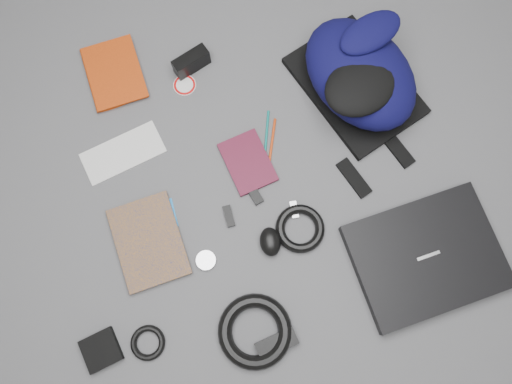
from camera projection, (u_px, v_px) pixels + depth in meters
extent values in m
plane|color=#4F4F51|center=(256.00, 194.00, 1.47)|extent=(4.00, 4.00, 0.00)
cube|color=black|center=(426.00, 256.00, 1.40)|extent=(0.44, 0.36, 0.04)
imported|color=#972C08|center=(88.00, 81.00, 1.54)|extent=(0.19, 0.24, 0.02)
imported|color=#BD750D|center=(118.00, 253.00, 1.42)|extent=(0.22, 0.28, 0.02)
cube|color=silver|center=(123.00, 153.00, 1.49)|extent=(0.26, 0.17, 0.00)
cube|color=#3E0B1B|center=(248.00, 162.00, 1.48)|extent=(0.16, 0.20, 0.01)
cube|color=black|center=(191.00, 62.00, 1.53)|extent=(0.12, 0.08, 0.06)
cylinder|color=silver|center=(185.00, 85.00, 1.55)|extent=(0.08, 0.08, 0.00)
cylinder|color=#0C6C66|center=(267.00, 131.00, 1.51)|extent=(0.04, 0.13, 0.01)
cylinder|color=#BC380E|center=(272.00, 141.00, 1.50)|extent=(0.05, 0.14, 0.01)
cube|color=blue|center=(166.00, 215.00, 1.45)|extent=(0.06, 0.09, 0.00)
cube|color=black|center=(229.00, 216.00, 1.45)|extent=(0.03, 0.06, 0.01)
cube|color=#A4A4A6|center=(294.00, 210.00, 1.45)|extent=(0.02, 0.05, 0.01)
cube|color=black|center=(256.00, 197.00, 1.46)|extent=(0.04, 0.05, 0.01)
ellipsoid|color=black|center=(270.00, 242.00, 1.41)|extent=(0.07, 0.09, 0.04)
cylinder|color=silver|center=(151.00, 275.00, 1.40)|extent=(0.07, 0.07, 0.01)
cylinder|color=silver|center=(206.00, 260.00, 1.41)|extent=(0.07, 0.07, 0.01)
torus|color=black|center=(300.00, 228.00, 1.43)|extent=(0.15, 0.15, 0.03)
cube|color=black|center=(277.00, 343.00, 1.35)|extent=(0.12, 0.07, 0.03)
torus|color=black|center=(255.00, 331.00, 1.35)|extent=(0.22, 0.22, 0.04)
cube|color=black|center=(101.00, 350.00, 1.35)|extent=(0.11, 0.11, 0.02)
torus|color=black|center=(148.00, 343.00, 1.36)|extent=(0.13, 0.13, 0.02)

